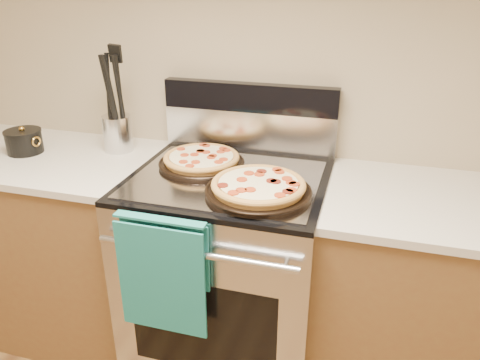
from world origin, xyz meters
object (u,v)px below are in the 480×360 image
(saucepan, at_px, (24,142))
(range_body, at_px, (230,277))
(utensil_crock, at_px, (118,133))
(pepperoni_pizza_back, at_px, (202,160))
(pepperoni_pizza_front, at_px, (258,187))

(saucepan, bearing_deg, range_body, -1.82)
(utensil_crock, bearing_deg, saucepan, -159.86)
(utensil_crock, relative_size, saucepan, 1.04)
(range_body, height_order, saucepan, saucepan)
(range_body, height_order, utensil_crock, utensil_crock)
(pepperoni_pizza_back, height_order, utensil_crock, utensil_crock)
(utensil_crock, bearing_deg, range_body, -16.78)
(pepperoni_pizza_front, height_order, saucepan, saucepan)
(range_body, bearing_deg, utensil_crock, 163.22)
(range_body, height_order, pepperoni_pizza_front, pepperoni_pizza_front)
(pepperoni_pizza_back, height_order, pepperoni_pizza_front, pepperoni_pizza_front)
(pepperoni_pizza_back, distance_m, pepperoni_pizza_front, 0.35)
(pepperoni_pizza_back, relative_size, saucepan, 2.23)
(saucepan, bearing_deg, pepperoni_pizza_front, -8.21)
(pepperoni_pizza_back, bearing_deg, saucepan, -177.42)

